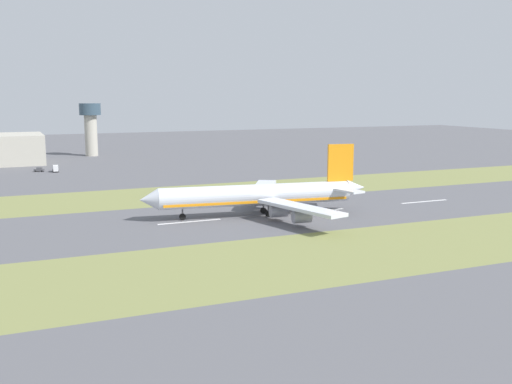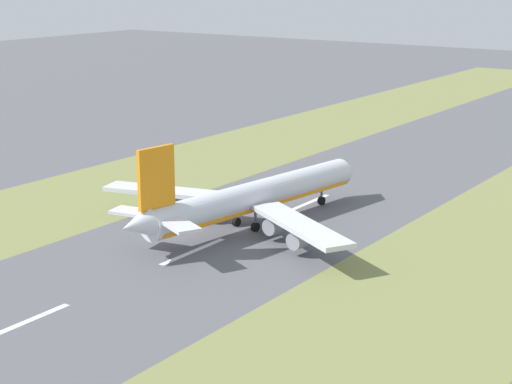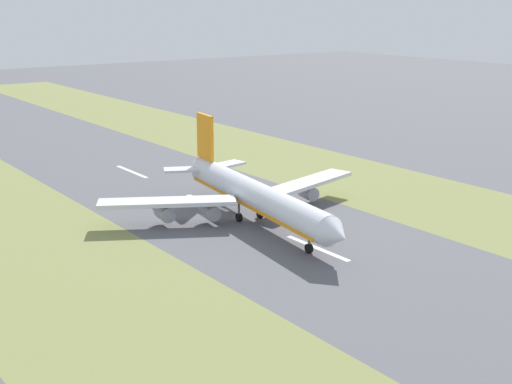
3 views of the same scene
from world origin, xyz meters
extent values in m
plane|color=#56565B|center=(0.00, 0.00, 0.00)|extent=(800.00, 800.00, 0.00)
cube|color=olive|center=(-45.00, 0.00, 0.00)|extent=(40.00, 600.00, 0.01)
cube|color=olive|center=(45.00, 0.00, 0.00)|extent=(40.00, 600.00, 0.01)
cube|color=silver|center=(0.00, -55.31, 0.01)|extent=(1.20, 18.00, 0.01)
cube|color=silver|center=(0.00, -15.31, 0.01)|extent=(1.20, 18.00, 0.01)
cube|color=silver|center=(0.00, 24.69, 0.01)|extent=(1.20, 18.00, 0.01)
cylinder|color=silver|center=(0.20, 4.69, 6.20)|extent=(13.49, 56.30, 6.00)
cone|color=silver|center=(4.31, 34.91, 6.20)|extent=(6.50, 5.75, 5.88)
cone|color=silver|center=(-3.98, -26.03, 7.00)|extent=(5.86, 6.63, 5.10)
cube|color=orange|center=(0.20, 4.69, 4.55)|extent=(12.89, 54.04, 0.70)
cube|color=silver|center=(-18.11, -0.11, 5.30)|extent=(29.58, 12.96, 0.90)
cube|color=silver|center=(16.57, -4.82, 5.30)|extent=(28.16, 19.60, 0.90)
cylinder|color=#93939E|center=(-9.26, 1.94, 2.85)|extent=(3.82, 5.19, 3.20)
cylinder|color=#93939E|center=(-18.65, -0.32, 2.85)|extent=(3.82, 5.19, 3.20)
cylinder|color=#93939E|center=(8.58, -0.49, 2.85)|extent=(3.82, 5.19, 3.20)
cylinder|color=#93939E|center=(17.03, -5.17, 2.85)|extent=(3.82, 5.19, 3.20)
cube|color=orange|center=(-3.30, -21.08, 14.70)|extent=(1.87, 8.03, 11.00)
cube|color=silver|center=(-8.75, -20.33, 7.20)|extent=(10.62, 6.11, 0.60)
cube|color=silver|center=(2.15, -21.82, 7.20)|extent=(10.92, 8.31, 0.60)
cylinder|color=#59595E|center=(3.07, 25.77, 2.50)|extent=(0.50, 0.50, 3.20)
cylinder|color=black|center=(3.07, 25.77, 0.90)|extent=(1.13, 1.90, 1.80)
cylinder|color=#59595E|center=(-2.78, 2.06, 2.50)|extent=(0.50, 0.50, 3.20)
cylinder|color=black|center=(-2.78, 2.06, 0.90)|extent=(1.13, 1.90, 1.80)
cylinder|color=#59595E|center=(2.37, 1.36, 2.50)|extent=(0.50, 0.50, 3.20)
cylinder|color=black|center=(2.37, 1.36, 0.90)|extent=(1.13, 1.90, 1.80)
camera|label=1|loc=(-155.36, 71.52, 34.56)|focal=42.00mm
camera|label=2|loc=(94.55, -131.01, 50.70)|focal=60.00mm
camera|label=3|loc=(86.55, 123.50, 46.12)|focal=50.00mm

